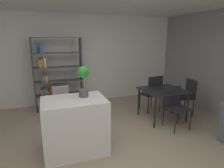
{
  "coord_description": "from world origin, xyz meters",
  "views": [
    {
      "loc": [
        -0.72,
        -2.71,
        1.91
      ],
      "look_at": [
        0.36,
        0.33,
        1.13
      ],
      "focal_mm": 30.47,
      "sensor_mm": 36.0,
      "label": 1
    }
  ],
  "objects_px": {
    "kitchen_island": "(75,125)",
    "dining_chair_far": "(153,91)",
    "potted_plant_on_island": "(83,79)",
    "dining_chair_near": "(175,103)",
    "open_bookshelf": "(55,76)",
    "dining_table": "(163,93)",
    "dining_chair_window_side": "(187,94)"
  },
  "relations": [
    {
      "from": "open_bookshelf",
      "to": "dining_chair_window_side",
      "type": "relative_size",
      "value": 2.11
    },
    {
      "from": "dining_chair_far",
      "to": "dining_chair_near",
      "type": "xyz_separation_m",
      "value": [
        -0.02,
        -0.92,
        -0.04
      ]
    },
    {
      "from": "kitchen_island",
      "to": "dining_table",
      "type": "xyz_separation_m",
      "value": [
        2.18,
        0.67,
        0.19
      ]
    },
    {
      "from": "kitchen_island",
      "to": "dining_chair_window_side",
      "type": "distance_m",
      "value": 2.96
    },
    {
      "from": "dining_table",
      "to": "dining_chair_near",
      "type": "height_order",
      "value": "dining_chair_near"
    },
    {
      "from": "kitchen_island",
      "to": "dining_chair_window_side",
      "type": "bearing_deg",
      "value": 12.84
    },
    {
      "from": "potted_plant_on_island",
      "to": "dining_chair_near",
      "type": "distance_m",
      "value": 2.11
    },
    {
      "from": "kitchen_island",
      "to": "dining_table",
      "type": "distance_m",
      "value": 2.29
    },
    {
      "from": "open_bookshelf",
      "to": "dining_chair_near",
      "type": "height_order",
      "value": "open_bookshelf"
    },
    {
      "from": "dining_chair_far",
      "to": "kitchen_island",
      "type": "bearing_deg",
      "value": 19.91
    },
    {
      "from": "dining_table",
      "to": "dining_chair_far",
      "type": "relative_size",
      "value": 1.01
    },
    {
      "from": "potted_plant_on_island",
      "to": "dining_chair_near",
      "type": "xyz_separation_m",
      "value": [
        1.99,
        0.11,
        -0.71
      ]
    },
    {
      "from": "kitchen_island",
      "to": "dining_chair_far",
      "type": "distance_m",
      "value": 2.47
    },
    {
      "from": "open_bookshelf",
      "to": "dining_chair_window_side",
      "type": "bearing_deg",
      "value": -27.18
    },
    {
      "from": "kitchen_island",
      "to": "open_bookshelf",
      "type": "relative_size",
      "value": 0.54
    },
    {
      "from": "dining_table",
      "to": "dining_chair_near",
      "type": "xyz_separation_m",
      "value": [
        -0.0,
        -0.46,
        -0.12
      ]
    },
    {
      "from": "open_bookshelf",
      "to": "dining_chair_window_side",
      "type": "xyz_separation_m",
      "value": [
        3.05,
        -1.57,
        -0.36
      ]
    },
    {
      "from": "potted_plant_on_island",
      "to": "dining_chair_window_side",
      "type": "height_order",
      "value": "potted_plant_on_island"
    },
    {
      "from": "dining_chair_near",
      "to": "kitchen_island",
      "type": "bearing_deg",
      "value": -177.1
    },
    {
      "from": "dining_chair_near",
      "to": "dining_chair_far",
      "type": "bearing_deg",
      "value": 86.46
    },
    {
      "from": "potted_plant_on_island",
      "to": "kitchen_island",
      "type": "bearing_deg",
      "value": -152.65
    },
    {
      "from": "kitchen_island",
      "to": "dining_chair_window_side",
      "type": "height_order",
      "value": "kitchen_island"
    },
    {
      "from": "dining_chair_window_side",
      "to": "dining_table",
      "type": "bearing_deg",
      "value": -85.01
    },
    {
      "from": "potted_plant_on_island",
      "to": "dining_chair_window_side",
      "type": "bearing_deg",
      "value": 11.73
    },
    {
      "from": "kitchen_island",
      "to": "dining_chair_far",
      "type": "bearing_deg",
      "value": 27.13
    },
    {
      "from": "dining_chair_far",
      "to": "dining_chair_window_side",
      "type": "height_order",
      "value": "dining_chair_far"
    },
    {
      "from": "kitchen_island",
      "to": "dining_chair_far",
      "type": "relative_size",
      "value": 1.07
    },
    {
      "from": "dining_chair_far",
      "to": "dining_table",
      "type": "bearing_deg",
      "value": 81.14
    },
    {
      "from": "dining_chair_far",
      "to": "dining_chair_near",
      "type": "bearing_deg",
      "value": 81.71
    },
    {
      "from": "open_bookshelf",
      "to": "dining_chair_near",
      "type": "xyz_separation_m",
      "value": [
        2.34,
        -2.02,
        -0.37
      ]
    },
    {
      "from": "open_bookshelf",
      "to": "dining_chair_window_side",
      "type": "distance_m",
      "value": 3.45
    },
    {
      "from": "kitchen_island",
      "to": "dining_table",
      "type": "relative_size",
      "value": 1.06
    }
  ]
}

